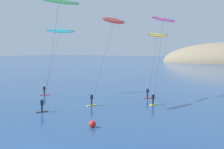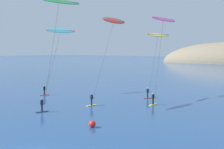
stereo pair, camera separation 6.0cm
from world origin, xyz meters
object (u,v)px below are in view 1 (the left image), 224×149
at_px(kitesurfer_red, 112,27).
at_px(marker_buoy, 92,124).
at_px(kitesurfer_yellow, 157,41).
at_px(kitesurfer_magenta, 163,24).
at_px(kitesurfer_cyan, 59,36).
at_px(kitesurfer_green, 58,8).

xyz_separation_m(kitesurfer_red, marker_buoy, (6.17, -12.67, -10.65)).
height_order(kitesurfer_yellow, kitesurfer_red, kitesurfer_red).
height_order(kitesurfer_magenta, kitesurfer_red, kitesurfer_red).
distance_m(kitesurfer_cyan, kitesurfer_green, 13.10).
bearing_deg(kitesurfer_yellow, kitesurfer_red, -116.99).
distance_m(kitesurfer_magenta, kitesurfer_yellow, 5.41).
distance_m(kitesurfer_yellow, kitesurfer_red, 8.38).
height_order(kitesurfer_cyan, kitesurfer_red, kitesurfer_red).
bearing_deg(kitesurfer_green, kitesurfer_cyan, 134.16).
relative_size(kitesurfer_green, kitesurfer_red, 1.14).
relative_size(kitesurfer_red, marker_buoy, 17.78).
height_order(kitesurfer_cyan, kitesurfer_green, kitesurfer_green).
distance_m(kitesurfer_magenta, kitesurfer_red, 7.22).
xyz_separation_m(kitesurfer_magenta, marker_buoy, (-0.32, -15.83, -10.90)).
bearing_deg(kitesurfer_cyan, marker_buoy, -37.55).
relative_size(kitesurfer_yellow, marker_buoy, 14.82).
distance_m(kitesurfer_red, marker_buoy, 17.66).
height_order(kitesurfer_magenta, kitesurfer_green, kitesurfer_green).
xyz_separation_m(kitesurfer_cyan, kitesurfer_yellow, (15.20, 6.38, -0.92)).
distance_m(kitesurfer_yellow, marker_buoy, 21.93).
relative_size(kitesurfer_green, marker_buoy, 20.26).
bearing_deg(kitesurfer_red, kitesurfer_green, -107.34).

